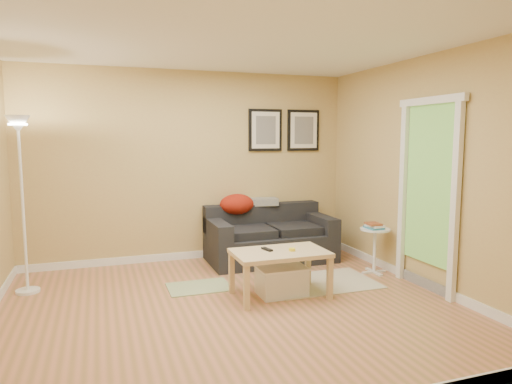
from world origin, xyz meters
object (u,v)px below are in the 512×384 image
book_stack (374,226)px  side_table (375,251)px  storage_bin (281,280)px  coffee_table (280,274)px  floor_lamp (23,210)px  sofa (270,234)px

book_stack → side_table: bearing=-37.8°
storage_bin → side_table: size_ratio=0.91×
coffee_table → floor_lamp: 2.85m
book_stack → sofa: bearing=117.8°
sofa → coffee_table: size_ratio=1.71×
floor_lamp → sofa: bearing=6.9°
coffee_table → side_table: bearing=-1.6°
coffee_table → side_table: side_table is taller
storage_bin → side_table: side_table is taller
sofa → storage_bin: 1.42m
storage_bin → floor_lamp: size_ratio=0.27×
sofa → floor_lamp: (-2.99, -0.36, 0.54)m
sofa → side_table: sofa is taller
storage_bin → side_table: 1.46m
side_table → book_stack: 0.32m
storage_bin → book_stack: book_stack is taller
coffee_table → book_stack: bearing=-1.2°
book_stack → floor_lamp: 4.06m
coffee_table → side_table: (1.45, 0.41, 0.04)m
storage_bin → floor_lamp: bearing=159.3°
storage_bin → floor_lamp: 2.89m
book_stack → floor_lamp: floor_lamp is taller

